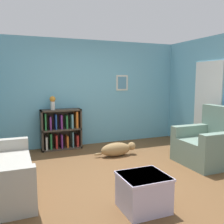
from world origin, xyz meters
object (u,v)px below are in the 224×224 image
coffee_table (143,191)px  vase (53,102)px  recliner_chair (209,144)px  dog (117,149)px  bookshelf (61,130)px

coffee_table → vase: vase is taller
recliner_chair → dog: (-1.49, 1.10, -0.23)m
bookshelf → vase: size_ratio=3.00×
bookshelf → coffee_table: (0.43, -3.19, -0.22)m
recliner_chair → coffee_table: recliner_chair is taller
dog → vase: size_ratio=3.01×
recliner_chair → coffee_table: (-2.06, -1.07, -0.14)m
recliner_chair → dog: size_ratio=1.18×
bookshelf → vase: bearing=-174.6°
bookshelf → dog: 1.46m
coffee_table → dog: 2.25m
bookshelf → coffee_table: bookshelf is taller
recliner_chair → vase: vase is taller
bookshelf → vase: 0.69m
bookshelf → dog: bookshelf is taller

